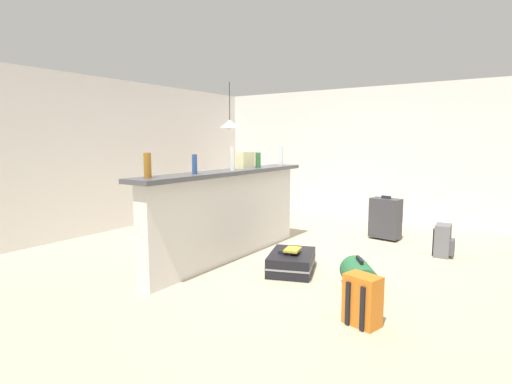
{
  "coord_description": "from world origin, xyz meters",
  "views": [
    {
      "loc": [
        -4.61,
        -2.71,
        1.51
      ],
      "look_at": [
        0.19,
        0.52,
        0.76
      ],
      "focal_mm": 28.33,
      "sensor_mm": 36.0,
      "label": 1
    }
  ],
  "objects_px": {
    "bottle_blue": "(195,164)",
    "backpack_grey": "(443,241)",
    "suitcase_flat_black": "(292,262)",
    "dining_chair_near_partition": "(254,198)",
    "bottle_green": "(258,160)",
    "backpack_orange": "(363,301)",
    "book_stack": "(291,251)",
    "bottle_white": "(232,159)",
    "bottle_amber": "(148,165)",
    "dining_table": "(234,188)",
    "pendant_lamp": "(230,124)",
    "grocery_bag": "(244,160)",
    "suitcase_upright_charcoal": "(385,218)",
    "bottle_clear": "(281,156)",
    "duffel_bag_green": "(359,276)"
  },
  "relations": [
    {
      "from": "grocery_bag",
      "to": "backpack_grey",
      "type": "distance_m",
      "value": 2.82
    },
    {
      "from": "book_stack",
      "to": "grocery_bag",
      "type": "bearing_deg",
      "value": 66.22
    },
    {
      "from": "suitcase_flat_black",
      "to": "duffel_bag_green",
      "type": "distance_m",
      "value": 0.87
    },
    {
      "from": "bottle_green",
      "to": "suitcase_upright_charcoal",
      "type": "xyz_separation_m",
      "value": [
        1.52,
        -1.31,
        -0.91
      ]
    },
    {
      "from": "dining_chair_near_partition",
      "to": "backpack_orange",
      "type": "bearing_deg",
      "value": -131.99
    },
    {
      "from": "bottle_green",
      "to": "pendant_lamp",
      "type": "relative_size",
      "value": 0.25
    },
    {
      "from": "bottle_green",
      "to": "suitcase_flat_black",
      "type": "distance_m",
      "value": 1.55
    },
    {
      "from": "duffel_bag_green",
      "to": "suitcase_flat_black",
      "type": "bearing_deg",
      "value": 79.42
    },
    {
      "from": "grocery_bag",
      "to": "suitcase_flat_black",
      "type": "distance_m",
      "value": 1.54
    },
    {
      "from": "bottle_white",
      "to": "bottle_green",
      "type": "bearing_deg",
      "value": 3.83
    },
    {
      "from": "backpack_orange",
      "to": "dining_table",
      "type": "bearing_deg",
      "value": 51.49
    },
    {
      "from": "dining_chair_near_partition",
      "to": "bottle_green",
      "type": "bearing_deg",
      "value": -143.03
    },
    {
      "from": "bottle_green",
      "to": "backpack_grey",
      "type": "height_order",
      "value": "bottle_green"
    },
    {
      "from": "bottle_green",
      "to": "dining_chair_near_partition",
      "type": "relative_size",
      "value": 0.22
    },
    {
      "from": "bottle_white",
      "to": "grocery_bag",
      "type": "distance_m",
      "value": 0.45
    },
    {
      "from": "suitcase_upright_charcoal",
      "to": "dining_table",
      "type": "bearing_deg",
      "value": 97.65
    },
    {
      "from": "bottle_green",
      "to": "pendant_lamp",
      "type": "xyz_separation_m",
      "value": [
        1.1,
        1.33,
        0.55
      ]
    },
    {
      "from": "suitcase_upright_charcoal",
      "to": "backpack_grey",
      "type": "bearing_deg",
      "value": -118.41
    },
    {
      "from": "bottle_green",
      "to": "dining_table",
      "type": "height_order",
      "value": "bottle_green"
    },
    {
      "from": "suitcase_flat_black",
      "to": "backpack_grey",
      "type": "xyz_separation_m",
      "value": [
        1.64,
        -1.34,
        0.09
      ]
    },
    {
      "from": "suitcase_flat_black",
      "to": "backpack_orange",
      "type": "bearing_deg",
      "value": -127.05
    },
    {
      "from": "bottle_blue",
      "to": "grocery_bag",
      "type": "distance_m",
      "value": 1.07
    },
    {
      "from": "bottle_blue",
      "to": "backpack_grey",
      "type": "xyz_separation_m",
      "value": [
        2.3,
        -2.21,
        -1.04
      ]
    },
    {
      "from": "suitcase_upright_charcoal",
      "to": "bottle_blue",
      "type": "bearing_deg",
      "value": 154.88
    },
    {
      "from": "backpack_grey",
      "to": "bottle_blue",
      "type": "bearing_deg",
      "value": 136.22
    },
    {
      "from": "bottle_white",
      "to": "bottle_clear",
      "type": "bearing_deg",
      "value": 1.99
    },
    {
      "from": "suitcase_flat_black",
      "to": "bottle_blue",
      "type": "bearing_deg",
      "value": 127.34
    },
    {
      "from": "bottle_clear",
      "to": "suitcase_flat_black",
      "type": "relative_size",
      "value": 0.32
    },
    {
      "from": "bottle_clear",
      "to": "bottle_green",
      "type": "bearing_deg",
      "value": -179.87
    },
    {
      "from": "bottle_white",
      "to": "dining_table",
      "type": "xyz_separation_m",
      "value": [
        1.8,
        1.35,
        -0.63
      ]
    },
    {
      "from": "bottle_blue",
      "to": "suitcase_flat_black",
      "type": "height_order",
      "value": "bottle_blue"
    },
    {
      "from": "bottle_white",
      "to": "grocery_bag",
      "type": "bearing_deg",
      "value": 17.77
    },
    {
      "from": "dining_table",
      "to": "pendant_lamp",
      "type": "height_order",
      "value": "pendant_lamp"
    },
    {
      "from": "suitcase_flat_black",
      "to": "bottle_white",
      "type": "bearing_deg",
      "value": 91.55
    },
    {
      "from": "bottle_green",
      "to": "suitcase_flat_black",
      "type": "xyz_separation_m",
      "value": [
        -0.61,
        -0.87,
        -1.13
      ]
    },
    {
      "from": "bottle_clear",
      "to": "backpack_grey",
      "type": "relative_size",
      "value": 0.67
    },
    {
      "from": "backpack_orange",
      "to": "suitcase_upright_charcoal",
      "type": "relative_size",
      "value": 0.63
    },
    {
      "from": "bottle_amber",
      "to": "suitcase_flat_black",
      "type": "height_order",
      "value": "bottle_amber"
    },
    {
      "from": "dining_table",
      "to": "suitcase_flat_black",
      "type": "xyz_separation_m",
      "value": [
        -1.78,
        -2.18,
        -0.54
      ]
    },
    {
      "from": "suitcase_flat_black",
      "to": "grocery_bag",
      "type": "bearing_deg",
      "value": 67.39
    },
    {
      "from": "bottle_blue",
      "to": "suitcase_upright_charcoal",
      "type": "xyz_separation_m",
      "value": [
        2.79,
        -1.31,
        -0.91
      ]
    },
    {
      "from": "dining_chair_near_partition",
      "to": "bottle_white",
      "type": "bearing_deg",
      "value": -153.57
    },
    {
      "from": "backpack_orange",
      "to": "book_stack",
      "type": "relative_size",
      "value": 1.67
    },
    {
      "from": "bottle_blue",
      "to": "suitcase_upright_charcoal",
      "type": "height_order",
      "value": "bottle_blue"
    },
    {
      "from": "pendant_lamp",
      "to": "backpack_grey",
      "type": "relative_size",
      "value": 1.97
    },
    {
      "from": "bottle_white",
      "to": "bottle_green",
      "type": "relative_size",
      "value": 1.42
    },
    {
      "from": "bottle_amber",
      "to": "book_stack",
      "type": "height_order",
      "value": "bottle_amber"
    },
    {
      "from": "bottle_blue",
      "to": "bottle_clear",
      "type": "relative_size",
      "value": 0.77
    },
    {
      "from": "duffel_bag_green",
      "to": "bottle_green",
      "type": "bearing_deg",
      "value": 66.07
    },
    {
      "from": "bottle_white",
      "to": "duffel_bag_green",
      "type": "bearing_deg",
      "value": -94.68
    }
  ]
}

